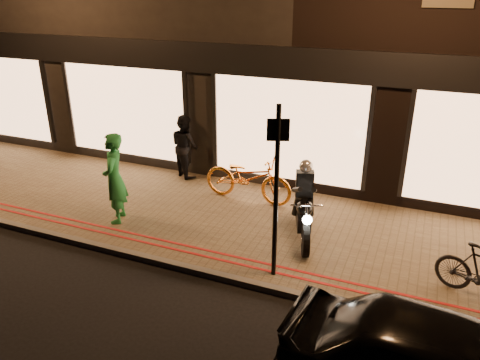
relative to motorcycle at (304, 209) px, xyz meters
name	(u,v)px	position (x,y,z in m)	size (l,w,h in m)	color
ground	(217,280)	(-1.02, -1.86, -0.73)	(90.00, 90.00, 0.00)	black
sidewalk	(257,226)	(-1.02, 0.14, -0.67)	(50.00, 4.00, 0.12)	brown
kerb_stone	(218,276)	(-1.02, -1.81, -0.67)	(50.00, 0.14, 0.12)	#59544C
red_kerb_lines	(229,259)	(-1.02, -1.31, -0.61)	(50.00, 0.26, 0.01)	#9B100E
building_row	(340,2)	(-1.02, 7.13, 3.51)	(48.00, 10.11, 8.50)	black
motorcycle	(304,209)	(0.00, 0.00, 0.00)	(0.82, 1.87, 1.59)	black
sign_post	(276,185)	(-0.11, -1.45, 1.06)	(0.34, 0.15, 3.00)	black
bicycle_gold	(248,178)	(-1.64, 1.17, -0.06)	(0.74, 2.12, 1.11)	orange
person_green	(114,178)	(-3.80, -0.82, 0.34)	(0.70, 0.46, 1.92)	#227F3A
person_dark	(185,146)	(-3.68, 1.94, 0.20)	(0.79, 0.61, 1.62)	black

